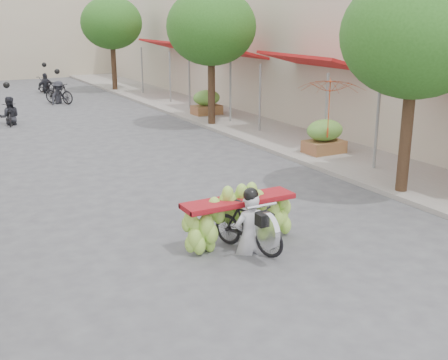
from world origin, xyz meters
The scene contains 14 objects.
ground centered at (0.00, 0.00, 0.00)m, with size 120.00×120.00×0.00m, color #4E4E52.
sidewalk_right centered at (7.00, 15.00, 0.06)m, with size 4.00×60.00×0.12m, color gray.
shophouse_row_right centered at (11.99, 14.00, 3.00)m, with size 9.77×40.00×6.00m.
street_tree_near centered at (5.40, 4.00, 3.78)m, with size 3.40×3.40×5.25m.
street_tree_mid centered at (5.40, 14.00, 3.78)m, with size 3.40×3.40×5.25m.
street_tree_far centered at (5.40, 26.00, 3.78)m, with size 3.40×3.40×5.25m.
produce_crate_mid centered at (6.20, 8.00, 0.71)m, with size 1.20×0.88×1.16m.
produce_crate_far centered at (6.20, 16.00, 0.71)m, with size 1.20×0.88×1.16m.
banana_motorbike centered at (0.38, 3.04, 0.70)m, with size 2.23×1.82×2.10m.
market_umbrella centered at (5.95, 7.49, 2.49)m, with size 2.38×2.38×1.78m.
pedestrian centered at (6.29, 15.94, 0.93)m, with size 0.90×0.68×1.62m.
bg_motorbike_a centered at (-1.51, 18.21, 0.79)m, with size 0.86×1.46×1.95m.
bg_motorbike_b centered at (1.50, 22.82, 0.83)m, with size 1.42×1.75×1.95m.
bg_motorbike_c centered at (1.76, 27.07, 0.80)m, with size 1.09×1.72×1.95m.
Camera 1 is at (-4.67, -5.37, 4.24)m, focal length 45.00 mm.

